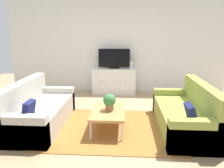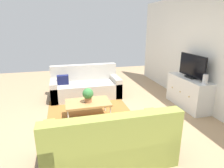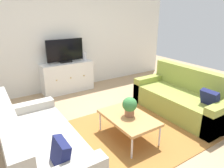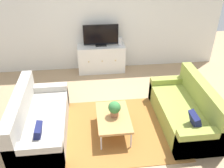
{
  "view_description": "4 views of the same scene",
  "coord_description": "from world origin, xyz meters",
  "px_view_note": "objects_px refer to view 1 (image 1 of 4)",
  "views": [
    {
      "loc": [
        0.27,
        -3.96,
        1.81
      ],
      "look_at": [
        0.0,
        0.31,
        0.76
      ],
      "focal_mm": 34.91,
      "sensor_mm": 36.0,
      "label": 1
    },
    {
      "loc": [
        3.79,
        -0.67,
        1.97
      ],
      "look_at": [
        0.0,
        0.31,
        0.76
      ],
      "focal_mm": 30.8,
      "sensor_mm": 36.0,
      "label": 2
    },
    {
      "loc": [
        -1.81,
        -2.48,
        1.95
      ],
      "look_at": [
        0.0,
        0.31,
        0.76
      ],
      "focal_mm": 33.15,
      "sensor_mm": 36.0,
      "label": 3
    },
    {
      "loc": [
        -0.46,
        -3.68,
        3.23
      ],
      "look_at": [
        0.0,
        0.31,
        0.76
      ],
      "focal_mm": 38.88,
      "sensor_mm": 36.0,
      "label": 4
    }
  ],
  "objects_px": {
    "coffee_table": "(108,112)",
    "potted_plant": "(109,101)",
    "flat_screen_tv": "(114,59)",
    "couch_left_side": "(36,112)",
    "couch_right_side": "(188,115)",
    "tv_console": "(114,81)",
    "glass_vase": "(132,65)"
  },
  "relations": [
    {
      "from": "couch_left_side",
      "to": "glass_vase",
      "type": "bearing_deg",
      "value": 51.57
    },
    {
      "from": "coffee_table",
      "to": "flat_screen_tv",
      "type": "relative_size",
      "value": 1.04
    },
    {
      "from": "flat_screen_tv",
      "to": "tv_console",
      "type": "bearing_deg",
      "value": -90.0
    },
    {
      "from": "couch_right_side",
      "to": "flat_screen_tv",
      "type": "bearing_deg",
      "value": 122.12
    },
    {
      "from": "couch_left_side",
      "to": "potted_plant",
      "type": "relative_size",
      "value": 6.04
    },
    {
      "from": "tv_console",
      "to": "coffee_table",
      "type": "bearing_deg",
      "value": -89.41
    },
    {
      "from": "flat_screen_tv",
      "to": "glass_vase",
      "type": "distance_m",
      "value": 0.54
    },
    {
      "from": "potted_plant",
      "to": "flat_screen_tv",
      "type": "xyz_separation_m",
      "value": [
        -0.05,
        2.5,
        0.46
      ]
    },
    {
      "from": "potted_plant",
      "to": "coffee_table",
      "type": "bearing_deg",
      "value": -166.53
    },
    {
      "from": "couch_right_side",
      "to": "potted_plant",
      "type": "bearing_deg",
      "value": -175.75
    },
    {
      "from": "tv_console",
      "to": "glass_vase",
      "type": "bearing_deg",
      "value": 0.01
    },
    {
      "from": "couch_left_side",
      "to": "coffee_table",
      "type": "height_order",
      "value": "couch_left_side"
    },
    {
      "from": "coffee_table",
      "to": "couch_left_side",
      "type": "bearing_deg",
      "value": 175.38
    },
    {
      "from": "couch_left_side",
      "to": "tv_console",
      "type": "distance_m",
      "value": 2.75
    },
    {
      "from": "couch_left_side",
      "to": "potted_plant",
      "type": "xyz_separation_m",
      "value": [
        1.43,
        -0.11,
        0.27
      ]
    },
    {
      "from": "potted_plant",
      "to": "flat_screen_tv",
      "type": "relative_size",
      "value": 0.34
    },
    {
      "from": "glass_vase",
      "to": "coffee_table",
      "type": "bearing_deg",
      "value": -100.92
    },
    {
      "from": "tv_console",
      "to": "flat_screen_tv",
      "type": "xyz_separation_m",
      "value": [
        0.0,
        0.02,
        0.65
      ]
    },
    {
      "from": "coffee_table",
      "to": "potted_plant",
      "type": "relative_size",
      "value": 3.04
    },
    {
      "from": "tv_console",
      "to": "glass_vase",
      "type": "relative_size",
      "value": 5.98
    },
    {
      "from": "potted_plant",
      "to": "glass_vase",
      "type": "height_order",
      "value": "glass_vase"
    },
    {
      "from": "coffee_table",
      "to": "flat_screen_tv",
      "type": "xyz_separation_m",
      "value": [
        -0.03,
        2.51,
        0.66
      ]
    },
    {
      "from": "potted_plant",
      "to": "tv_console",
      "type": "distance_m",
      "value": 2.49
    },
    {
      "from": "coffee_table",
      "to": "potted_plant",
      "type": "distance_m",
      "value": 0.2
    },
    {
      "from": "coffee_table",
      "to": "glass_vase",
      "type": "xyz_separation_m",
      "value": [
        0.48,
        2.49,
        0.49
      ]
    },
    {
      "from": "couch_right_side",
      "to": "coffee_table",
      "type": "distance_m",
      "value": 1.48
    },
    {
      "from": "tv_console",
      "to": "glass_vase",
      "type": "height_order",
      "value": "glass_vase"
    },
    {
      "from": "couch_left_side",
      "to": "tv_console",
      "type": "bearing_deg",
      "value": 59.86
    },
    {
      "from": "couch_right_side",
      "to": "coffee_table",
      "type": "height_order",
      "value": "couch_right_side"
    },
    {
      "from": "potted_plant",
      "to": "tv_console",
      "type": "height_order",
      "value": "tv_console"
    },
    {
      "from": "couch_right_side",
      "to": "glass_vase",
      "type": "distance_m",
      "value": 2.64
    },
    {
      "from": "flat_screen_tv",
      "to": "glass_vase",
      "type": "height_order",
      "value": "flat_screen_tv"
    }
  ]
}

